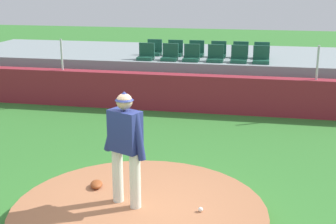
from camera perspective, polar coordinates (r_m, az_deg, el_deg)
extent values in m
plane|color=#33762D|center=(7.42, -3.53, -13.35)|extent=(60.00, 60.00, 0.00)
cylinder|color=#A76945|center=(7.36, -3.55, -12.50)|extent=(3.93, 3.93, 0.25)
cylinder|color=silver|center=(7.37, -6.16, -7.67)|extent=(0.17, 0.17, 0.88)
cylinder|color=silver|center=(7.16, -4.03, -8.36)|extent=(0.17, 0.17, 0.88)
cube|color=navy|center=(6.99, -5.26, -2.34)|extent=(0.56, 0.45, 0.63)
cylinder|color=navy|center=(7.17, -6.83, -2.23)|extent=(0.35, 0.24, 0.71)
cylinder|color=navy|center=(6.84, -3.61, -3.04)|extent=(0.25, 0.20, 0.72)
sphere|color=tan|center=(6.86, -5.36, 1.29)|extent=(0.24, 0.24, 0.24)
cone|color=navy|center=(6.84, -5.38, 1.98)|extent=(0.37, 0.37, 0.13)
sphere|color=white|center=(7.19, 4.00, -11.78)|extent=(0.07, 0.07, 0.07)
ellipsoid|color=brown|center=(8.03, -8.74, -8.72)|extent=(0.28, 0.35, 0.11)
cube|color=maroon|center=(13.24, 3.58, 2.29)|extent=(17.48, 0.40, 1.05)
cylinder|color=silver|center=(14.15, -12.85, 6.86)|extent=(0.06, 0.06, 0.91)
cylinder|color=silver|center=(13.02, 17.80, 5.75)|extent=(0.06, 0.06, 0.91)
cube|color=gray|center=(16.06, 5.01, 5.01)|extent=(16.89, 4.44, 1.24)
cube|color=#184C39|center=(14.51, -2.75, 6.58)|extent=(0.48, 0.44, 0.10)
cube|color=#184C39|center=(14.65, -2.60, 7.66)|extent=(0.48, 0.08, 0.40)
cube|color=#184C39|center=(14.37, 0.18, 6.51)|extent=(0.48, 0.44, 0.10)
cube|color=#184C39|center=(14.51, 0.32, 7.60)|extent=(0.48, 0.08, 0.40)
cube|color=#184C39|center=(14.26, 2.83, 6.42)|extent=(0.48, 0.44, 0.10)
cube|color=#184C39|center=(14.40, 2.95, 7.52)|extent=(0.48, 0.08, 0.40)
cube|color=#184C39|center=(14.20, 5.77, 6.32)|extent=(0.48, 0.44, 0.10)
cube|color=#184C39|center=(14.34, 5.87, 7.42)|extent=(0.48, 0.08, 0.40)
cube|color=#184C39|center=(14.15, 8.63, 6.19)|extent=(0.48, 0.44, 0.10)
cube|color=#184C39|center=(14.29, 8.71, 7.29)|extent=(0.48, 0.08, 0.40)
cube|color=#184C39|center=(14.13, 11.27, 6.05)|extent=(0.48, 0.44, 0.10)
cube|color=#184C39|center=(14.27, 11.33, 7.16)|extent=(0.48, 0.08, 0.40)
cube|color=#184C39|center=(15.41, -1.75, 7.13)|extent=(0.48, 0.44, 0.10)
cube|color=#184C39|center=(15.54, -1.61, 8.14)|extent=(0.48, 0.08, 0.40)
cube|color=#184C39|center=(15.24, 0.82, 7.04)|extent=(0.48, 0.44, 0.10)
cube|color=#184C39|center=(15.38, 0.95, 8.06)|extent=(0.48, 0.08, 0.40)
cube|color=#184C39|center=(15.16, 3.43, 6.97)|extent=(0.48, 0.44, 0.10)
cube|color=#184C39|center=(15.30, 3.54, 8.00)|extent=(0.48, 0.08, 0.40)
cube|color=#184C39|center=(15.04, 6.12, 6.84)|extent=(0.48, 0.44, 0.10)
cube|color=#184C39|center=(15.18, 6.22, 7.87)|extent=(0.48, 0.08, 0.40)
cube|color=#184C39|center=(15.02, 8.81, 6.73)|extent=(0.48, 0.44, 0.10)
cube|color=#184C39|center=(15.16, 8.88, 7.76)|extent=(0.48, 0.08, 0.40)
cube|color=#184C39|center=(15.00, 11.33, 6.60)|extent=(0.48, 0.44, 0.10)
cube|color=#184C39|center=(15.14, 11.38, 7.64)|extent=(0.48, 0.08, 0.40)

